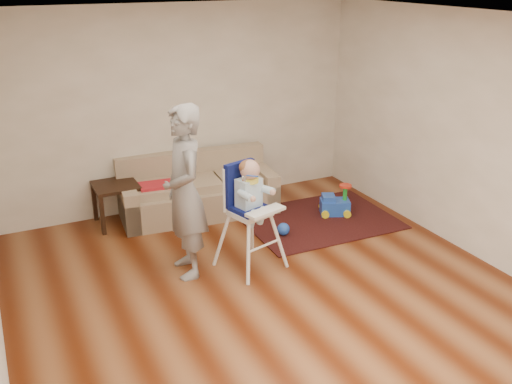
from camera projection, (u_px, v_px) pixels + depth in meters
name	position (u px, v px, depth m)	size (l,w,h in m)	color
ground	(273.00, 297.00, 5.76)	(5.50, 5.50, 0.00)	#4E1C08
room_envelope	(250.00, 104.00, 5.50)	(5.04, 5.52, 2.72)	beige
sofa	(198.00, 186.00, 7.56)	(2.11, 1.03, 0.79)	tan
side_table	(117.00, 204.00, 7.31)	(0.54, 0.54, 0.54)	black
area_rug	(319.00, 220.00, 7.49)	(1.90, 1.43, 0.02)	black
ride_on_toy	(335.00, 199.00, 7.58)	(0.38, 0.27, 0.42)	blue
toy_ball	(283.00, 229.00, 7.03)	(0.16, 0.16, 0.16)	blue
high_chair	(250.00, 216.00, 6.14)	(0.72, 0.72, 1.25)	white
adult	(185.00, 193.00, 5.90)	(0.68, 0.44, 1.86)	gray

